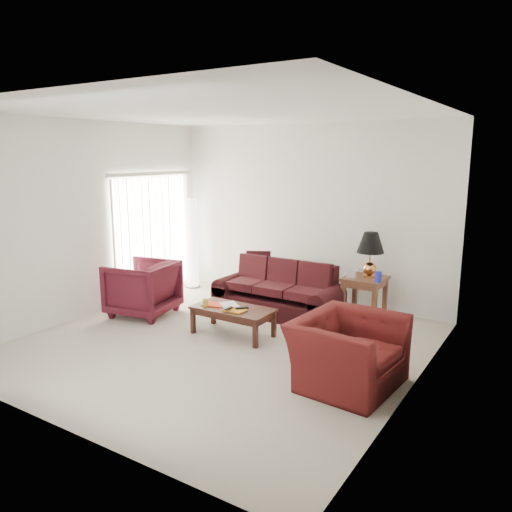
{
  "coord_description": "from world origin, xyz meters",
  "views": [
    {
      "loc": [
        3.75,
        -5.09,
        2.49
      ],
      "look_at": [
        0.0,
        0.85,
        1.05
      ],
      "focal_mm": 35.0,
      "sensor_mm": 36.0,
      "label": 1
    }
  ],
  "objects_px": {
    "floor_lamp": "(192,243)",
    "end_table": "(364,298)",
    "armchair_left": "(143,288)",
    "armchair_right": "(348,352)",
    "coffee_table": "(233,321)",
    "sofa": "(277,290)"
  },
  "relations": [
    {
      "from": "floor_lamp",
      "to": "end_table",
      "type": "bearing_deg",
      "value": -0.79
    },
    {
      "from": "floor_lamp",
      "to": "armchair_left",
      "type": "xyz_separation_m",
      "value": [
        0.4,
        -1.71,
        -0.42
      ]
    },
    {
      "from": "floor_lamp",
      "to": "armchair_left",
      "type": "relative_size",
      "value": 1.8
    },
    {
      "from": "armchair_right",
      "to": "coffee_table",
      "type": "distance_m",
      "value": 2.02
    },
    {
      "from": "armchair_right",
      "to": "coffee_table",
      "type": "relative_size",
      "value": 1.02
    },
    {
      "from": "sofa",
      "to": "end_table",
      "type": "height_order",
      "value": "sofa"
    },
    {
      "from": "sofa",
      "to": "coffee_table",
      "type": "distance_m",
      "value": 1.13
    },
    {
      "from": "floor_lamp",
      "to": "armchair_left",
      "type": "distance_m",
      "value": 1.8
    },
    {
      "from": "floor_lamp",
      "to": "coffee_table",
      "type": "height_order",
      "value": "floor_lamp"
    },
    {
      "from": "sofa",
      "to": "coffee_table",
      "type": "bearing_deg",
      "value": -89.34
    },
    {
      "from": "end_table",
      "to": "sofa",
      "type": "bearing_deg",
      "value": -155.82
    },
    {
      "from": "armchair_left",
      "to": "armchair_right",
      "type": "bearing_deg",
      "value": 70.36
    },
    {
      "from": "armchair_right",
      "to": "coffee_table",
      "type": "xyz_separation_m",
      "value": [
        -1.93,
        0.59,
        -0.18
      ]
    },
    {
      "from": "sofa",
      "to": "armchair_left",
      "type": "relative_size",
      "value": 2.11
    },
    {
      "from": "sofa",
      "to": "armchair_left",
      "type": "height_order",
      "value": "armchair_left"
    },
    {
      "from": "sofa",
      "to": "floor_lamp",
      "type": "distance_m",
      "value": 2.32
    },
    {
      "from": "sofa",
      "to": "armchair_right",
      "type": "relative_size",
      "value": 1.72
    },
    {
      "from": "armchair_left",
      "to": "coffee_table",
      "type": "height_order",
      "value": "armchair_left"
    },
    {
      "from": "coffee_table",
      "to": "end_table",
      "type": "bearing_deg",
      "value": 42.39
    },
    {
      "from": "floor_lamp",
      "to": "sofa",
      "type": "bearing_deg",
      "value": -15.11
    },
    {
      "from": "armchair_left",
      "to": "coffee_table",
      "type": "distance_m",
      "value": 1.74
    },
    {
      "from": "end_table",
      "to": "floor_lamp",
      "type": "height_order",
      "value": "floor_lamp"
    }
  ]
}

